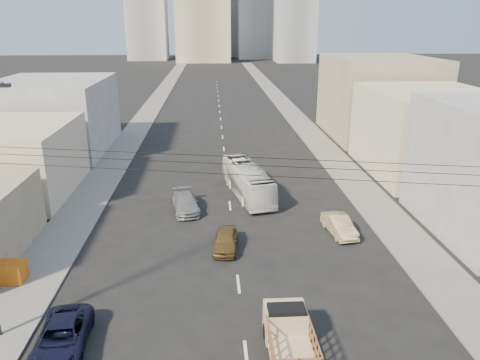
{
  "coord_description": "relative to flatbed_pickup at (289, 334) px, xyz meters",
  "views": [
    {
      "loc": [
        -1.31,
        -15.18,
        14.04
      ],
      "look_at": [
        0.58,
        16.05,
        3.5
      ],
      "focal_mm": 35.0,
      "sensor_mm": 36.0,
      "label": 1
    }
  ],
  "objects": [
    {
      "name": "sedan_tan",
      "position": [
        5.53,
        12.33,
        -0.45
      ],
      "size": [
        1.88,
        4.06,
        1.29
      ],
      "primitive_type": "imported",
      "rotation": [
        0.0,
        0.0,
        0.14
      ],
      "color": "tan",
      "rests_on": "ground"
    },
    {
      "name": "city_bus",
      "position": [
        -0.28,
        20.45,
        0.24
      ],
      "size": [
        4.08,
        9.86,
        2.68
      ],
      "primitive_type": "imported",
      "rotation": [
        0.0,
        0.0,
        0.2
      ],
      "color": "silver",
      "rests_on": "ground"
    },
    {
      "name": "lane_dashes",
      "position": [
        -1.87,
        51.1,
        -1.09
      ],
      "size": [
        0.15,
        104.0,
        0.01
      ],
      "color": "silver",
      "rests_on": "ground"
    },
    {
      "name": "midrise_ne",
      "position": [
        16.13,
        183.1,
        18.91
      ],
      "size": [
        16.0,
        16.0,
        40.0
      ],
      "primitive_type": "cube",
      "color": "gray",
      "rests_on": "ground"
    },
    {
      "name": "midrise_nw",
      "position": [
        -27.87,
        178.1,
        15.91
      ],
      "size": [
        15.0,
        15.0,
        34.0
      ],
      "primitive_type": "cube",
      "color": "gray",
      "rests_on": "ground"
    },
    {
      "name": "navy_pickup",
      "position": [
        -10.11,
        0.96,
        -0.44
      ],
      "size": [
        2.49,
        4.86,
        1.31
      ],
      "primitive_type": "imported",
      "rotation": [
        0.0,
        0.0,
        0.07
      ],
      "color": "black",
      "rests_on": "ground"
    },
    {
      "name": "flatbed_pickup",
      "position": [
        0.0,
        0.0,
        0.0
      ],
      "size": [
        1.95,
        4.41,
        1.9
      ],
      "color": "tan",
      "rests_on": "ground"
    },
    {
      "name": "sidewalk_left",
      "position": [
        -13.62,
        68.1,
        -1.03
      ],
      "size": [
        3.5,
        180.0,
        0.12
      ],
      "primitive_type": "cube",
      "color": "slate",
      "rests_on": "ground"
    },
    {
      "name": "sedan_grey",
      "position": [
        -5.39,
        17.23,
        -0.44
      ],
      "size": [
        2.56,
        4.78,
        1.32
      ],
      "primitive_type": "imported",
      "rotation": [
        0.0,
        0.0,
        0.16
      ],
      "color": "slate",
      "rests_on": "ground"
    },
    {
      "name": "midrise_back",
      "position": [
        4.13,
        198.1,
        20.91
      ],
      "size": [
        18.0,
        18.0,
        44.0
      ],
      "primitive_type": "cube",
      "color": "gray",
      "rests_on": "ground"
    },
    {
      "name": "bldg_left_mid",
      "position": [
        -20.87,
        22.1,
        1.91
      ],
      "size": [
        11.0,
        12.0,
        6.0
      ],
      "primitive_type": "cube",
      "color": "beige",
      "rests_on": "ground"
    },
    {
      "name": "bldg_right_mid",
      "position": [
        17.63,
        26.1,
        2.91
      ],
      "size": [
        11.0,
        14.0,
        8.0
      ],
      "primitive_type": "cube",
      "color": "beige",
      "rests_on": "ground"
    },
    {
      "name": "bldg_right_far",
      "position": [
        18.13,
        42.1,
        3.91
      ],
      "size": [
        12.0,
        16.0,
        10.0
      ],
      "primitive_type": "cube",
      "color": "gray",
      "rests_on": "ground"
    },
    {
      "name": "midrise_east",
      "position": [
        28.13,
        163.1,
        12.91
      ],
      "size": [
        14.0,
        14.0,
        28.0
      ],
      "primitive_type": "cube",
      "color": "gray",
      "rests_on": "ground"
    },
    {
      "name": "overhead_wires",
      "position": [
        -1.87,
        -0.4,
        7.87
      ],
      "size": [
        23.01,
        5.02,
        0.72
      ],
      "color": "black",
      "rests_on": "ground"
    },
    {
      "name": "sedan_brown",
      "position": [
        -2.46,
        10.47,
        -0.46
      ],
      "size": [
        1.89,
        3.87,
        1.27
      ],
      "primitive_type": "imported",
      "rotation": [
        0.0,
        0.0,
        -0.11
      ],
      "color": "brown",
      "rests_on": "ground"
    },
    {
      "name": "sidewalk_right",
      "position": [
        9.88,
        68.1,
        -1.03
      ],
      "size": [
        3.5,
        180.0,
        0.12
      ],
      "primitive_type": "cube",
      "color": "slate",
      "rests_on": "ground"
    },
    {
      "name": "bldg_left_far",
      "position": [
        -21.37,
        37.1,
        2.91
      ],
      "size": [
        12.0,
        16.0,
        8.0
      ],
      "primitive_type": "cube",
      "color": "gray",
      "rests_on": "ground"
    },
    {
      "name": "crate_stack",
      "position": [
        -14.87,
        6.99,
        -0.4
      ],
      "size": [
        1.8,
        1.2,
        1.14
      ],
      "color": "#B95A11",
      "rests_on": "sidewalk_left"
    }
  ]
}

